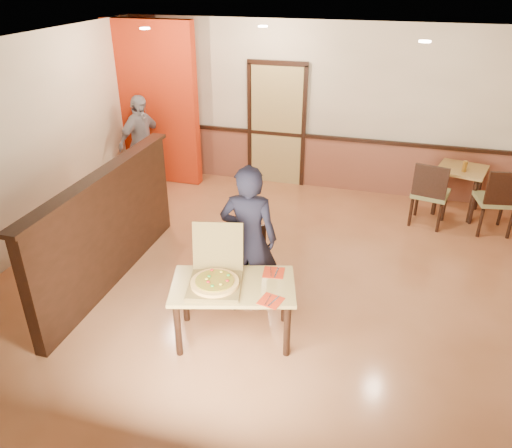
% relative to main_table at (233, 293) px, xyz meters
% --- Properties ---
extents(floor, '(7.00, 7.00, 0.00)m').
position_rel_main_table_xyz_m(floor, '(0.19, 0.86, -0.57)').
color(floor, '#C77B4D').
rests_on(floor, ground).
extents(ceiling, '(7.00, 7.00, 0.00)m').
position_rel_main_table_xyz_m(ceiling, '(0.19, 0.86, 2.23)').
color(ceiling, black).
rests_on(ceiling, wall_back).
extents(wall_back, '(7.00, 0.00, 7.00)m').
position_rel_main_table_xyz_m(wall_back, '(0.19, 4.36, 0.83)').
color(wall_back, '#FFEFC7').
rests_on(wall_back, floor).
extents(wall_left, '(0.00, 7.00, 7.00)m').
position_rel_main_table_xyz_m(wall_left, '(-3.31, 0.86, 0.83)').
color(wall_left, '#FFEFC7').
rests_on(wall_left, floor).
extents(wainscot_back, '(7.00, 0.04, 0.90)m').
position_rel_main_table_xyz_m(wainscot_back, '(0.19, 4.33, -0.12)').
color(wainscot_back, brown).
rests_on(wainscot_back, floor).
extents(chair_rail_back, '(7.00, 0.06, 0.06)m').
position_rel_main_table_xyz_m(chair_rail_back, '(0.19, 4.31, 0.35)').
color(chair_rail_back, black).
rests_on(chair_rail_back, wall_back).
extents(back_door, '(0.90, 0.06, 2.10)m').
position_rel_main_table_xyz_m(back_door, '(-0.61, 4.32, 0.48)').
color(back_door, tan).
rests_on(back_door, wall_back).
extents(booth_partition, '(0.20, 3.10, 1.44)m').
position_rel_main_table_xyz_m(booth_partition, '(-1.81, 0.66, 0.17)').
color(booth_partition, black).
rests_on(booth_partition, floor).
extents(red_accent_panel, '(1.60, 0.20, 2.78)m').
position_rel_main_table_xyz_m(red_accent_panel, '(-2.71, 3.86, 0.83)').
color(red_accent_panel, '#B7290D').
rests_on(red_accent_panel, floor).
extents(spot_a, '(0.14, 0.14, 0.02)m').
position_rel_main_table_xyz_m(spot_a, '(-2.11, 2.66, 2.21)').
color(spot_a, '#FFD4B2').
rests_on(spot_a, ceiling).
extents(spot_b, '(0.14, 0.14, 0.02)m').
position_rel_main_table_xyz_m(spot_b, '(-0.61, 3.36, 2.21)').
color(spot_b, '#FFD4B2').
rests_on(spot_b, ceiling).
extents(spot_c, '(0.14, 0.14, 0.02)m').
position_rel_main_table_xyz_m(spot_c, '(1.59, 2.36, 2.21)').
color(spot_c, '#FFD4B2').
rests_on(spot_c, ceiling).
extents(main_table, '(1.40, 1.03, 0.67)m').
position_rel_main_table_xyz_m(main_table, '(0.00, 0.00, 0.00)').
color(main_table, tan).
rests_on(main_table, floor).
extents(diner_chair, '(0.57, 0.57, 0.89)m').
position_rel_main_table_xyz_m(diner_chair, '(-0.06, 0.75, -0.08)').
color(diner_chair, olive).
rests_on(diner_chair, floor).
extents(side_chair_left, '(0.60, 0.60, 1.02)m').
position_rel_main_table_xyz_m(side_chair_left, '(2.02, 3.26, -0.01)').
color(side_chair_left, olive).
rests_on(side_chair_left, floor).
extents(side_chair_right, '(0.59, 0.59, 1.03)m').
position_rel_main_table_xyz_m(side_chair_right, '(2.95, 3.25, -0.00)').
color(side_chair_right, olive).
rests_on(side_chair_right, floor).
extents(side_table, '(0.86, 0.86, 0.75)m').
position_rel_main_table_xyz_m(side_table, '(2.48, 3.88, 0.01)').
color(side_table, tan).
rests_on(side_table, floor).
extents(diner, '(0.68, 0.50, 1.74)m').
position_rel_main_table_xyz_m(diner, '(-0.01, 0.61, 0.30)').
color(diner, black).
rests_on(diner, floor).
extents(passerby, '(0.71, 1.04, 1.64)m').
position_rel_main_table_xyz_m(passerby, '(-2.81, 3.46, 0.25)').
color(passerby, '#94939B').
rests_on(passerby, floor).
extents(pizza_box, '(0.65, 0.72, 0.56)m').
position_rel_main_table_xyz_m(pizza_box, '(-0.17, -0.04, 0.18)').
color(pizza_box, brown).
rests_on(pizza_box, main_table).
extents(pizza, '(0.57, 0.57, 0.03)m').
position_rel_main_table_xyz_m(pizza, '(-0.16, -0.10, 0.16)').
color(pizza, '#F4B859').
rests_on(pizza, pizza_box).
extents(napkin_near, '(0.25, 0.25, 0.01)m').
position_rel_main_table_xyz_m(napkin_near, '(0.44, -0.17, 0.11)').
color(napkin_near, red).
rests_on(napkin_near, main_table).
extents(napkin_far, '(0.25, 0.25, 0.01)m').
position_rel_main_table_xyz_m(napkin_far, '(0.35, 0.32, 0.11)').
color(napkin_far, red).
rests_on(napkin_far, main_table).
extents(condiment, '(0.07, 0.07, 0.17)m').
position_rel_main_table_xyz_m(condiment, '(2.49, 3.74, 0.27)').
color(condiment, '#9C671C').
rests_on(condiment, side_table).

